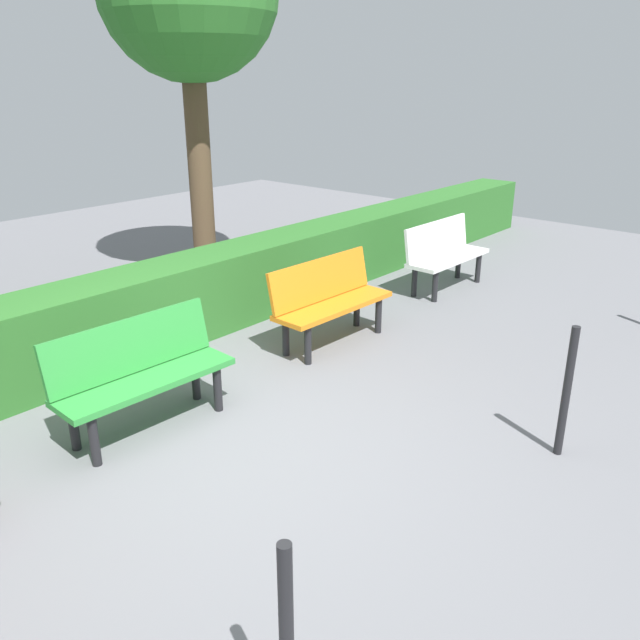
% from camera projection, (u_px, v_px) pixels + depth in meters
% --- Properties ---
extents(ground_plane, '(18.48, 18.48, 0.00)m').
position_uv_depth(ground_plane, '(237.00, 451.00, 4.76)').
color(ground_plane, slate).
extents(bench_white, '(1.36, 0.48, 0.86)m').
position_uv_depth(bench_white, '(444.00, 252.00, 8.21)').
color(bench_white, white).
rests_on(bench_white, ground_plane).
extents(bench_orange, '(1.40, 0.51, 0.86)m').
position_uv_depth(bench_orange, '(329.00, 298.00, 6.53)').
color(bench_orange, orange).
rests_on(bench_orange, ground_plane).
extents(bench_green, '(1.41, 0.52, 0.86)m').
position_uv_depth(bench_green, '(141.00, 370.00, 4.94)').
color(bench_green, '#2D8C38').
rests_on(bench_green, ground_plane).
extents(hedge_row, '(14.48, 0.65, 0.82)m').
position_uv_depth(hedge_row, '(172.00, 303.00, 6.61)').
color(hedge_row, '#2D6B28').
rests_on(hedge_row, ground_plane).
extents(railing_post_mid, '(0.06, 0.06, 1.00)m').
position_uv_depth(railing_post_mid, '(566.00, 392.00, 4.55)').
color(railing_post_mid, black).
rests_on(railing_post_mid, ground_plane).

